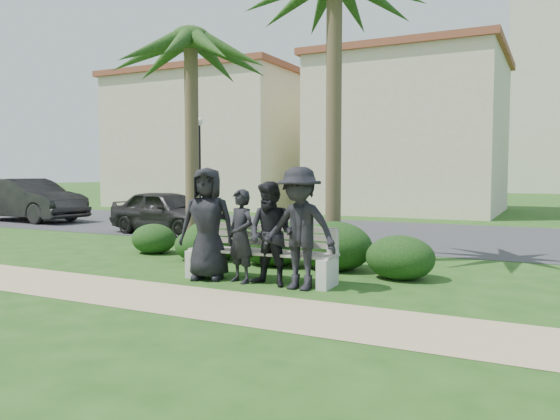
# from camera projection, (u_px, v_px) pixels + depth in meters

# --- Properties ---
(ground) EXTENTS (160.00, 160.00, 0.00)m
(ground) POSITION_uv_depth(u_px,v_px,m) (225.00, 276.00, 9.69)
(ground) COLOR #204714
(ground) RESTS_ON ground
(footpath) EXTENTS (30.00, 1.60, 0.01)m
(footpath) POSITION_uv_depth(u_px,v_px,m) (160.00, 297.00, 8.08)
(footpath) COLOR tan
(footpath) RESTS_ON ground
(asphalt_street) EXTENTS (160.00, 8.00, 0.01)m
(asphalt_street) POSITION_uv_depth(u_px,v_px,m) (366.00, 233.00, 16.81)
(asphalt_street) COLOR #2D2D30
(asphalt_street) RESTS_ON ground
(stucco_bldg_left) EXTENTS (10.40, 8.40, 7.30)m
(stucco_bldg_left) POSITION_uv_depth(u_px,v_px,m) (217.00, 141.00, 30.87)
(stucco_bldg_left) COLOR beige
(stucco_bldg_left) RESTS_ON ground
(stucco_bldg_right) EXTENTS (8.40, 8.40, 7.30)m
(stucco_bldg_right) POSITION_uv_depth(u_px,v_px,m) (412.00, 135.00, 25.91)
(stucco_bldg_right) COLOR beige
(stucco_bldg_right) RESTS_ON ground
(street_lamp) EXTENTS (0.36, 0.36, 4.29)m
(street_lamp) POSITION_uv_depth(u_px,v_px,m) (199.00, 148.00, 24.22)
(street_lamp) COLOR black
(street_lamp) RESTS_ON ground
(park_bench) EXTENTS (2.63, 0.69, 0.91)m
(park_bench) POSITION_uv_depth(u_px,v_px,m) (261.00, 257.00, 9.25)
(park_bench) COLOR #9D9384
(park_bench) RESTS_ON ground
(man_a) EXTENTS (1.08, 0.86, 1.93)m
(man_a) POSITION_uv_depth(u_px,v_px,m) (207.00, 224.00, 9.36)
(man_a) COLOR black
(man_a) RESTS_ON ground
(man_b) EXTENTS (0.66, 0.54, 1.56)m
(man_b) POSITION_uv_depth(u_px,v_px,m) (241.00, 236.00, 9.09)
(man_b) COLOR black
(man_b) RESTS_ON ground
(man_c) EXTENTS (0.90, 0.74, 1.70)m
(man_c) POSITION_uv_depth(u_px,v_px,m) (271.00, 234.00, 8.80)
(man_c) COLOR black
(man_c) RESTS_ON ground
(man_d) EXTENTS (1.26, 0.74, 1.93)m
(man_d) POSITION_uv_depth(u_px,v_px,m) (300.00, 228.00, 8.53)
(man_d) COLOR black
(man_d) RESTS_ON ground
(hedge_a) EXTENTS (1.07, 0.88, 0.70)m
(hedge_a) POSITION_uv_depth(u_px,v_px,m) (154.00, 238.00, 12.47)
(hedge_a) COLOR black
(hedge_a) RESTS_ON ground
(hedge_b) EXTENTS (1.03, 0.85, 0.67)m
(hedge_b) POSITION_uv_depth(u_px,v_px,m) (198.00, 244.00, 11.42)
(hedge_b) COLOR black
(hedge_b) RESTS_ON ground
(hedge_c) EXTENTS (1.37, 1.13, 0.89)m
(hedge_c) POSITION_uv_depth(u_px,v_px,m) (214.00, 238.00, 11.60)
(hedge_c) COLOR black
(hedge_c) RESTS_ON ground
(hedge_d) EXTENTS (1.46, 1.21, 0.95)m
(hedge_d) POSITION_uv_depth(u_px,v_px,m) (274.00, 241.00, 10.87)
(hedge_d) COLOR black
(hedge_d) RESTS_ON ground
(hedge_e) EXTENTS (1.45, 1.20, 0.95)m
(hedge_e) POSITION_uv_depth(u_px,v_px,m) (335.00, 245.00, 10.35)
(hedge_e) COLOR black
(hedge_e) RESTS_ON ground
(hedge_f) EXTENTS (1.20, 0.99, 0.78)m
(hedge_f) POSITION_uv_depth(u_px,v_px,m) (400.00, 256.00, 9.43)
(hedge_f) COLOR black
(hedge_f) RESTS_ON ground
(palm_left) EXTENTS (3.00, 3.00, 5.80)m
(palm_left) POSITION_uv_depth(u_px,v_px,m) (191.00, 41.00, 12.43)
(palm_left) COLOR brown
(palm_left) RESTS_ON ground
(car_a) EXTENTS (4.09, 2.13, 1.33)m
(car_a) POSITION_uv_depth(u_px,v_px,m) (167.00, 212.00, 16.38)
(car_a) COLOR black
(car_a) RESTS_ON ground
(car_b) EXTENTS (5.00, 1.99, 1.62)m
(car_b) POSITION_uv_depth(u_px,v_px,m) (29.00, 200.00, 20.76)
(car_b) COLOR black
(car_b) RESTS_ON ground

